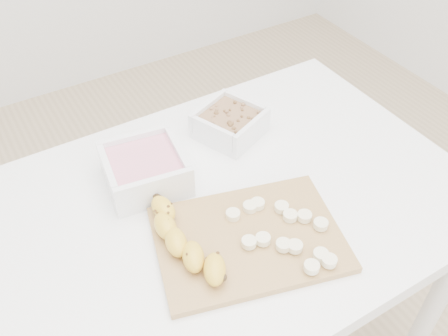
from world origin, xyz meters
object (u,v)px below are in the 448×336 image
table (231,227)px  banana (186,241)px  cutting_board (248,239)px  bowl_yogurt (145,169)px  bowl_granola (230,123)px

table → banana: (-0.15, -0.08, 0.13)m
cutting_board → banana: banana is taller
table → bowl_yogurt: (-0.13, 0.13, 0.14)m
bowl_yogurt → banana: 0.21m
bowl_yogurt → table: bearing=-45.3°
banana → table: bearing=35.0°
bowl_granola → bowl_yogurt: bearing=-168.5°
banana → bowl_yogurt: bearing=92.7°
cutting_board → bowl_granola: bearing=64.8°
cutting_board → banana: size_ratio=1.52×
bowl_yogurt → banana: size_ratio=0.81×
table → bowl_yogurt: 0.23m
bowl_granola → banana: (-0.25, -0.26, 0.00)m
bowl_granola → table: bearing=-120.5°
table → bowl_granola: 0.25m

